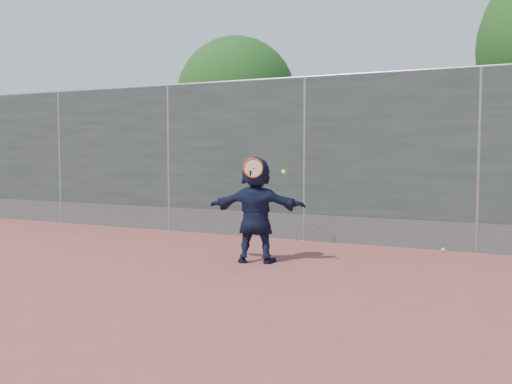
% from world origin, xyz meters
% --- Properties ---
extents(ground, '(80.00, 80.00, 0.00)m').
position_xyz_m(ground, '(0.00, 0.00, 0.00)').
color(ground, '#9E4C42').
rests_on(ground, ground).
extents(player, '(1.53, 0.86, 1.58)m').
position_xyz_m(player, '(0.10, 1.23, 0.79)').
color(player, '#141B37').
rests_on(player, ground).
extents(ball_ground, '(0.07, 0.07, 0.07)m').
position_xyz_m(ball_ground, '(2.50, 3.35, 0.03)').
color(ball_ground, '#CEFB37').
rests_on(ball_ground, ground).
extents(fence, '(20.00, 0.06, 3.03)m').
position_xyz_m(fence, '(-0.00, 3.50, 1.58)').
color(fence, '#38423D').
rests_on(fence, ground).
extents(swing_action, '(0.65, 0.15, 0.51)m').
position_xyz_m(swing_action, '(0.20, 1.04, 1.39)').
color(swing_action, '#D14713').
rests_on(swing_action, ground).
extents(tree_left, '(3.15, 3.00, 4.53)m').
position_xyz_m(tree_left, '(-2.85, 6.55, 2.94)').
color(tree_left, '#382314').
rests_on(tree_left, ground).
extents(weed_clump, '(0.68, 0.07, 0.30)m').
position_xyz_m(weed_clump, '(0.29, 3.38, 0.13)').
color(weed_clump, '#387226').
rests_on(weed_clump, ground).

